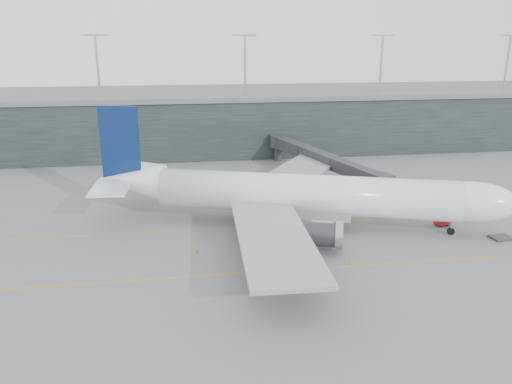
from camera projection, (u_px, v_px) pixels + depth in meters
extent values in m
plane|color=#5C5B60|center=(253.00, 218.00, 82.61)|extent=(320.00, 320.00, 0.00)
cube|color=#C58912|center=(256.00, 227.00, 78.83)|extent=(160.00, 0.25, 0.02)
cube|color=#C58912|center=(275.00, 271.00, 63.71)|extent=(160.00, 0.25, 0.02)
cube|color=#C58912|center=(263.00, 183.00, 102.21)|extent=(0.25, 60.00, 0.02)
cube|color=black|center=(223.00, 121.00, 135.35)|extent=(240.00, 35.00, 14.00)
cube|color=#5E5F63|center=(222.00, 93.00, 133.10)|extent=(240.00, 36.00, 1.20)
cylinder|color=#9E9EA3|center=(98.00, 67.00, 117.24)|extent=(0.60, 0.60, 14.00)
cylinder|color=#9E9EA3|center=(245.00, 66.00, 122.17)|extent=(0.60, 0.60, 14.00)
cylinder|color=#9E9EA3|center=(381.00, 65.00, 127.11)|extent=(0.60, 0.60, 14.00)
cylinder|color=#9E9EA3|center=(507.00, 64.00, 132.04)|extent=(0.60, 0.60, 14.00)
cylinder|color=white|center=(306.00, 194.00, 77.52)|extent=(45.82, 20.12, 6.22)
ellipsoid|color=white|center=(472.00, 202.00, 73.66)|extent=(14.34, 9.94, 6.22)
cone|color=white|center=(132.00, 181.00, 81.79)|extent=(12.34, 9.08, 5.97)
cube|color=gray|center=(299.00, 208.00, 78.38)|extent=(16.81, 9.71, 2.01)
cube|color=black|center=(501.00, 197.00, 72.77)|extent=(3.03, 3.54, 0.80)
cube|color=gray|center=(273.00, 236.00, 63.63)|extent=(10.00, 29.38, 0.55)
cylinder|color=#323236|center=(315.00, 234.00, 69.02)|extent=(7.76, 5.50, 3.51)
cube|color=gray|center=(295.00, 174.00, 92.94)|extent=(23.73, 29.18, 0.55)
cylinder|color=#323236|center=(321.00, 193.00, 86.98)|extent=(7.76, 5.50, 3.51)
cube|color=#091D50|center=(120.00, 143.00, 80.16)|extent=(6.36, 2.48, 12.04)
cube|color=white|center=(111.00, 188.00, 76.60)|extent=(5.97, 9.30, 0.35)
cube|color=white|center=(138.00, 170.00, 87.00)|extent=(9.54, 10.58, 0.35)
cylinder|color=black|center=(451.00, 231.00, 75.46)|extent=(1.17, 0.72, 1.10)
cylinder|color=#9E9EA3|center=(451.00, 227.00, 75.24)|extent=(0.30, 0.30, 2.61)
cylinder|color=black|center=(276.00, 232.00, 74.99)|extent=(1.40, 0.88, 1.30)
cylinder|color=black|center=(283.00, 211.00, 84.06)|extent=(1.40, 0.88, 1.30)
cube|color=#2D2C32|center=(382.00, 182.00, 85.66)|extent=(3.96, 4.23, 2.72)
cube|color=#2D2C32|center=(354.00, 171.00, 92.67)|extent=(5.86, 12.81, 2.43)
cube|color=#2D2C32|center=(318.00, 157.00, 103.63)|extent=(6.10, 12.88, 2.53)
cube|color=#2D2C32|center=(289.00, 146.00, 114.60)|extent=(6.33, 12.95, 2.62)
cylinder|color=#9E9EA3|center=(351.00, 186.00, 94.15)|extent=(0.49, 0.49, 3.69)
cube|color=#323236|center=(351.00, 193.00, 94.59)|extent=(2.27, 1.94, 0.68)
cylinder|color=#2D2C32|center=(320.00, 139.00, 122.63)|extent=(3.89, 3.89, 2.92)
cylinder|color=#2D2C32|center=(320.00, 151.00, 123.55)|extent=(1.75, 1.75, 3.50)
cube|color=red|center=(442.00, 220.00, 79.18)|extent=(2.34, 1.70, 1.27)
cylinder|color=black|center=(439.00, 226.00, 78.69)|extent=(0.41, 0.21, 0.39)
cylinder|color=black|center=(448.00, 225.00, 79.15)|extent=(0.41, 0.21, 0.39)
cylinder|color=black|center=(435.00, 224.00, 79.58)|extent=(0.41, 0.21, 0.39)
cylinder|color=black|center=(444.00, 223.00, 80.04)|extent=(0.41, 0.21, 0.39)
cube|color=#313236|center=(501.00, 238.00, 74.05)|extent=(3.14, 2.62, 0.29)
cube|color=#323236|center=(213.00, 202.00, 90.49)|extent=(2.34, 2.11, 0.19)
cube|color=#B1B7BD|center=(213.00, 197.00, 90.23)|extent=(1.94, 1.88, 1.45)
cube|color=navy|center=(213.00, 193.00, 90.01)|extent=(2.00, 1.95, 0.08)
cube|color=#323236|center=(235.00, 197.00, 92.85)|extent=(1.87, 1.53, 0.18)
cube|color=#AEB1BA|center=(235.00, 193.00, 92.61)|extent=(1.50, 1.42, 1.34)
cube|color=navy|center=(235.00, 190.00, 92.41)|extent=(1.55, 1.47, 0.07)
cube|color=#323236|center=(249.00, 198.00, 92.69)|extent=(2.40, 2.19, 0.20)
cube|color=#B3B9BF|center=(249.00, 193.00, 92.43)|extent=(2.00, 1.95, 1.47)
cube|color=navy|center=(249.00, 189.00, 92.20)|extent=(2.07, 2.01, 0.08)
cone|color=#CA480B|center=(472.00, 217.00, 82.31)|extent=(0.41, 0.41, 0.65)
cone|color=orange|center=(352.00, 261.00, 65.73)|extent=(0.48, 0.48, 0.76)
cone|color=#FF560E|center=(290.00, 191.00, 95.86)|extent=(0.39, 0.39, 0.61)
cone|color=orange|center=(196.00, 250.00, 69.23)|extent=(0.45, 0.45, 0.71)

